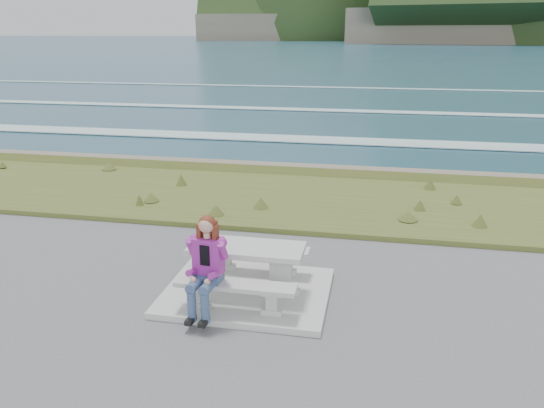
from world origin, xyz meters
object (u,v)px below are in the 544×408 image
picnic_table (247,256)px  seated_woman (205,279)px  bench_seaward (257,252)px  bench_landward (235,289)px

picnic_table → seated_woman: bearing=-116.3°
seated_woman → picnic_table: bearing=68.5°
picnic_table → seated_woman: (-0.42, -0.84, -0.05)m
picnic_table → bench_seaward: (0.00, 0.70, -0.23)m
picnic_table → seated_woman: size_ratio=1.24×
bench_seaward → seated_woman: bearing=-105.1°
bench_seaward → seated_woman: size_ratio=1.24×
bench_landward → seated_woman: (-0.42, -0.14, 0.19)m
bench_landward → seated_woman: size_ratio=1.24×
bench_seaward → seated_woman: (-0.42, -1.54, 0.19)m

